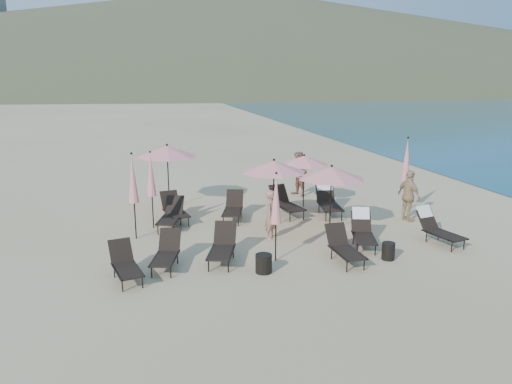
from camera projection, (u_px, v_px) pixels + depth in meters
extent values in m
plane|color=#D6BA8C|center=(324.00, 255.00, 14.25)|extent=(800.00, 800.00, 0.00)
cone|color=brown|center=(237.00, 35.00, 305.07)|extent=(690.00, 690.00, 55.00)
cone|color=brown|center=(402.00, 58.00, 366.44)|extent=(280.00, 280.00, 32.00)
cube|color=beige|center=(58.00, 48.00, 291.96)|extent=(18.00, 16.00, 38.00)
cube|color=black|center=(128.00, 271.00, 12.27)|extent=(0.80, 1.20, 0.05)
cube|color=black|center=(121.00, 251.00, 12.85)|extent=(0.65, 0.53, 0.57)
cylinder|color=black|center=(122.00, 286.00, 11.81)|extent=(0.03, 0.03, 0.31)
cylinder|color=black|center=(114.00, 272.00, 12.63)|extent=(0.03, 0.03, 0.31)
cylinder|color=black|center=(142.00, 282.00, 12.01)|extent=(0.03, 0.03, 0.31)
cylinder|color=black|center=(133.00, 269.00, 12.84)|extent=(0.03, 0.03, 0.31)
cube|color=black|center=(116.00, 272.00, 12.19)|extent=(0.31, 1.22, 0.04)
cube|color=black|center=(138.00, 268.00, 12.43)|extent=(0.31, 1.22, 0.04)
cube|color=black|center=(165.00, 259.00, 13.02)|extent=(0.86, 1.23, 0.05)
cube|color=black|center=(170.00, 240.00, 13.69)|extent=(0.67, 0.56, 0.58)
cylinder|color=black|center=(152.00, 272.00, 12.62)|extent=(0.03, 0.03, 0.32)
cylinder|color=black|center=(160.00, 258.00, 13.55)|extent=(0.03, 0.03, 0.32)
cylinder|color=black|center=(171.00, 272.00, 12.60)|extent=(0.03, 0.03, 0.32)
cylinder|color=black|center=(178.00, 258.00, 13.54)|extent=(0.03, 0.03, 0.32)
cube|color=black|center=(154.00, 258.00, 13.07)|extent=(0.37, 1.22, 0.04)
cube|color=black|center=(176.00, 258.00, 13.06)|extent=(0.37, 1.22, 0.04)
cube|color=black|center=(221.00, 253.00, 13.42)|extent=(0.97, 1.33, 0.05)
cube|color=black|center=(225.00, 233.00, 14.13)|extent=(0.73, 0.63, 0.62)
cylinder|color=black|center=(209.00, 266.00, 12.99)|extent=(0.04, 0.04, 0.34)
cylinder|color=black|center=(215.00, 252.00, 13.99)|extent=(0.04, 0.04, 0.34)
cylinder|color=black|center=(228.00, 266.00, 12.95)|extent=(0.04, 0.04, 0.34)
cylinder|color=black|center=(233.00, 252.00, 13.95)|extent=(0.04, 0.04, 0.34)
cube|color=black|center=(210.00, 251.00, 13.49)|extent=(0.47, 1.29, 0.04)
cube|color=black|center=(232.00, 252.00, 13.44)|extent=(0.47, 1.29, 0.04)
cube|color=black|center=(348.00, 253.00, 13.44)|extent=(0.61, 1.16, 0.05)
cube|color=black|center=(337.00, 234.00, 14.09)|extent=(0.60, 0.44, 0.59)
cylinder|color=black|center=(347.00, 266.00, 12.97)|extent=(0.03, 0.03, 0.32)
cylinder|color=black|center=(332.00, 254.00, 13.89)|extent=(0.03, 0.03, 0.32)
cylinder|color=black|center=(364.00, 265.00, 13.09)|extent=(0.03, 0.03, 0.32)
cylinder|color=black|center=(348.00, 252.00, 14.01)|extent=(0.03, 0.03, 0.32)
cube|color=black|center=(337.00, 253.00, 13.41)|extent=(0.06, 1.29, 0.04)
cube|color=black|center=(357.00, 251.00, 13.55)|extent=(0.06, 1.29, 0.04)
cube|color=black|center=(364.00, 238.00, 14.61)|extent=(0.92, 1.28, 0.05)
cube|color=black|center=(361.00, 222.00, 15.30)|extent=(0.70, 0.60, 0.59)
cylinder|color=black|center=(358.00, 249.00, 14.20)|extent=(0.03, 0.03, 0.33)
cylinder|color=black|center=(353.00, 238.00, 15.16)|extent=(0.03, 0.03, 0.33)
cylinder|color=black|center=(375.00, 250.00, 14.17)|extent=(0.03, 0.03, 0.33)
cylinder|color=black|center=(370.00, 239.00, 15.13)|extent=(0.03, 0.03, 0.33)
cube|color=black|center=(354.00, 237.00, 14.68)|extent=(0.43, 1.25, 0.04)
cube|color=black|center=(374.00, 238.00, 14.64)|extent=(0.43, 1.25, 0.04)
cube|color=white|center=(361.00, 213.00, 15.38)|extent=(0.58, 0.42, 0.36)
cube|color=black|center=(446.00, 235.00, 14.91)|extent=(0.83, 1.25, 0.05)
cube|color=black|center=(427.00, 220.00, 15.52)|extent=(0.67, 0.55, 0.59)
cylinder|color=black|center=(452.00, 247.00, 14.42)|extent=(0.03, 0.03, 0.33)
cylinder|color=black|center=(426.00, 237.00, 15.28)|extent=(0.03, 0.03, 0.33)
cylinder|color=black|center=(464.00, 244.00, 14.64)|extent=(0.03, 0.03, 0.33)
cylinder|color=black|center=(438.00, 235.00, 15.50)|extent=(0.03, 0.03, 0.33)
cube|color=black|center=(437.00, 236.00, 14.82)|extent=(0.32, 1.27, 0.04)
cube|color=black|center=(451.00, 233.00, 15.07)|extent=(0.32, 1.27, 0.04)
cube|color=white|center=(425.00, 211.00, 15.58)|extent=(0.56, 0.38, 0.36)
cube|color=black|center=(177.00, 214.00, 17.14)|extent=(0.84, 1.30, 0.05)
cube|color=black|center=(170.00, 200.00, 17.78)|extent=(0.70, 0.57, 0.62)
cylinder|color=black|center=(173.00, 223.00, 16.63)|extent=(0.04, 0.04, 0.34)
cylinder|color=black|center=(165.00, 216.00, 17.54)|extent=(0.04, 0.04, 0.34)
cylinder|color=black|center=(188.00, 222.00, 16.84)|extent=(0.04, 0.04, 0.34)
cylinder|color=black|center=(180.00, 214.00, 17.76)|extent=(0.04, 0.04, 0.34)
cube|color=black|center=(168.00, 214.00, 17.06)|extent=(0.30, 1.34, 0.04)
cube|color=black|center=(185.00, 212.00, 17.30)|extent=(0.30, 1.34, 0.04)
cube|color=black|center=(169.00, 220.00, 16.42)|extent=(0.95, 1.32, 0.05)
cube|color=black|center=(174.00, 205.00, 17.13)|extent=(0.72, 0.62, 0.61)
cylinder|color=black|center=(158.00, 229.00, 16.00)|extent=(0.04, 0.04, 0.34)
cylinder|color=black|center=(166.00, 220.00, 16.99)|extent=(0.04, 0.04, 0.34)
cylinder|color=black|center=(174.00, 230.00, 15.96)|extent=(0.04, 0.04, 0.34)
cylinder|color=black|center=(181.00, 221.00, 16.95)|extent=(0.04, 0.04, 0.34)
cube|color=black|center=(161.00, 219.00, 16.49)|extent=(0.45, 1.28, 0.04)
cube|color=black|center=(178.00, 219.00, 16.45)|extent=(0.45, 1.28, 0.04)
cube|color=black|center=(232.00, 212.00, 17.34)|extent=(0.94, 1.31, 0.05)
cube|color=black|center=(235.00, 199.00, 18.05)|extent=(0.72, 0.61, 0.61)
cylinder|color=black|center=(223.00, 221.00, 16.92)|extent=(0.04, 0.04, 0.33)
cylinder|color=black|center=(227.00, 213.00, 17.91)|extent=(0.04, 0.04, 0.33)
cylinder|color=black|center=(238.00, 221.00, 16.89)|extent=(0.04, 0.04, 0.33)
cylinder|color=black|center=(241.00, 213.00, 17.88)|extent=(0.04, 0.04, 0.33)
cube|color=black|center=(224.00, 211.00, 17.41)|extent=(0.44, 1.28, 0.04)
cube|color=black|center=(241.00, 212.00, 17.37)|extent=(0.44, 1.28, 0.04)
cube|color=black|center=(290.00, 207.00, 17.90)|extent=(0.89, 1.37, 0.05)
cube|color=black|center=(279.00, 194.00, 18.57)|extent=(0.73, 0.60, 0.65)
cylinder|color=black|center=(290.00, 217.00, 17.36)|extent=(0.04, 0.04, 0.36)
cylinder|color=black|center=(276.00, 209.00, 18.32)|extent=(0.04, 0.04, 0.36)
cylinder|color=black|center=(304.00, 215.00, 17.59)|extent=(0.04, 0.04, 0.36)
cylinder|color=black|center=(289.00, 208.00, 18.54)|extent=(0.04, 0.04, 0.36)
cube|color=black|center=(281.00, 208.00, 17.81)|extent=(0.32, 1.40, 0.04)
cube|color=black|center=(297.00, 206.00, 18.07)|extent=(0.32, 1.40, 0.04)
cube|color=black|center=(330.00, 207.00, 17.91)|extent=(0.85, 1.38, 0.05)
cube|color=black|center=(325.00, 192.00, 18.68)|extent=(0.74, 0.58, 0.67)
cylinder|color=black|center=(326.00, 216.00, 17.41)|extent=(0.04, 0.04, 0.37)
cylinder|color=black|center=(319.00, 208.00, 18.49)|extent=(0.04, 0.04, 0.37)
cylinder|color=black|center=(342.00, 216.00, 17.46)|extent=(0.04, 0.04, 0.37)
cylinder|color=black|center=(334.00, 208.00, 18.54)|extent=(0.04, 0.04, 0.37)
cube|color=black|center=(321.00, 206.00, 17.93)|extent=(0.26, 1.45, 0.04)
cube|color=black|center=(339.00, 206.00, 17.99)|extent=(0.26, 1.45, 0.04)
cube|color=white|center=(324.00, 185.00, 18.77)|extent=(0.62, 0.39, 0.40)
cylinder|color=black|center=(274.00, 195.00, 16.63)|extent=(0.05, 0.05, 2.17)
cone|color=pink|center=(274.00, 166.00, 16.40)|extent=(2.17, 2.17, 0.39)
sphere|color=black|center=(274.00, 160.00, 16.35)|extent=(0.08, 0.08, 0.08)
cylinder|color=black|center=(330.00, 203.00, 15.80)|extent=(0.04, 0.04, 2.12)
cone|color=pink|center=(332.00, 173.00, 15.58)|extent=(2.12, 2.12, 0.38)
sphere|color=black|center=(332.00, 166.00, 15.53)|extent=(0.08, 0.08, 0.08)
cylinder|color=black|center=(168.00, 178.00, 19.04)|extent=(0.05, 0.05, 2.30)
cone|color=pink|center=(167.00, 151.00, 18.80)|extent=(2.30, 2.30, 0.42)
sphere|color=black|center=(167.00, 145.00, 18.74)|extent=(0.09, 0.09, 0.09)
cylinder|color=black|center=(304.00, 182.00, 19.17)|extent=(0.04, 0.04, 1.92)
cone|color=pink|center=(304.00, 160.00, 18.97)|extent=(1.92, 1.92, 0.35)
sphere|color=black|center=(304.00, 155.00, 18.93)|extent=(0.07, 0.07, 0.07)
cylinder|color=black|center=(276.00, 242.00, 13.70)|extent=(0.04, 0.04, 1.07)
cone|color=pink|center=(276.00, 199.00, 13.41)|extent=(0.29, 0.29, 1.37)
sphere|color=black|center=(276.00, 173.00, 13.25)|extent=(0.07, 0.07, 0.07)
cylinder|color=black|center=(404.00, 197.00, 18.31)|extent=(0.04, 0.04, 1.22)
cone|color=pink|center=(407.00, 160.00, 17.98)|extent=(0.33, 0.33, 1.56)
sphere|color=black|center=(408.00, 138.00, 17.79)|extent=(0.08, 0.08, 0.08)
cylinder|color=black|center=(153.00, 212.00, 16.61)|extent=(0.04, 0.04, 1.12)
cone|color=pink|center=(151.00, 174.00, 16.31)|extent=(0.31, 0.31, 1.42)
sphere|color=black|center=(150.00, 152.00, 16.14)|extent=(0.07, 0.07, 0.07)
cylinder|color=black|center=(135.00, 220.00, 15.52)|extent=(0.04, 0.04, 1.17)
cone|color=pink|center=(133.00, 179.00, 15.21)|extent=(0.32, 0.32, 1.49)
sphere|color=black|center=(131.00, 153.00, 15.03)|extent=(0.07, 0.07, 0.07)
cylinder|color=black|center=(264.00, 264.00, 12.94)|extent=(0.44, 0.44, 0.49)
cylinder|color=black|center=(388.00, 251.00, 13.85)|extent=(0.37, 0.37, 0.49)
imported|color=#A7705B|center=(272.00, 215.00, 15.47)|extent=(0.64, 0.68, 1.56)
imported|color=#98634E|center=(299.00, 174.00, 20.83)|extent=(0.99, 1.11, 1.88)
imported|color=tan|center=(409.00, 196.00, 17.31)|extent=(0.62, 1.12, 1.81)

